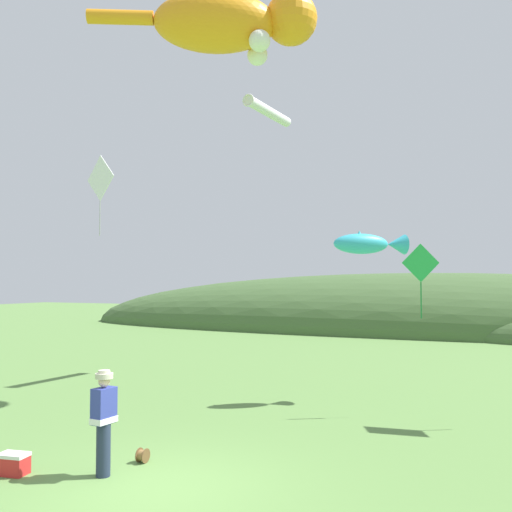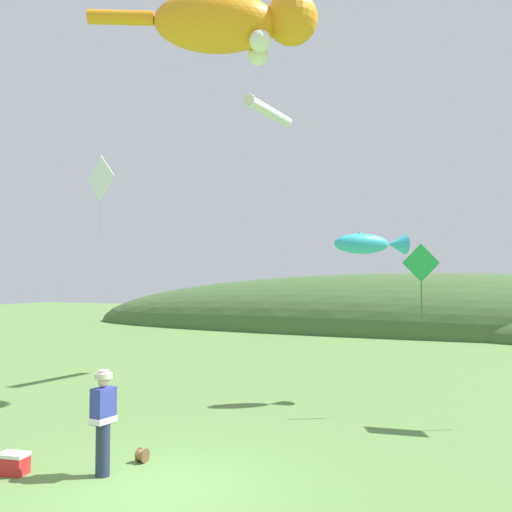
{
  "view_description": "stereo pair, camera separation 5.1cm",
  "coord_description": "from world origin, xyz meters",
  "px_view_note": "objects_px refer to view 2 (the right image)",
  "views": [
    {
      "loc": [
        5.13,
        -7.76,
        3.29
      ],
      "look_at": [
        0.0,
        4.0,
        3.85
      ],
      "focal_mm": 40.0,
      "sensor_mm": 36.0,
      "label": 1
    },
    {
      "loc": [
        5.18,
        -7.74,
        3.29
      ],
      "look_at": [
        0.0,
        4.0,
        3.85
      ],
      "focal_mm": 40.0,
      "sensor_mm": 36.0,
      "label": 2
    }
  ],
  "objects_px": {
    "kite_fish_windsock": "(369,244)",
    "kite_diamond_white": "(101,179)",
    "festival_attendant": "(103,419)",
    "kite_diamond_green": "(421,264)",
    "picnic_cooler": "(13,463)",
    "kite_spool": "(142,455)",
    "kite_giant_cat": "(232,23)",
    "kite_tube_streamer": "(269,112)"
  },
  "relations": [
    {
      "from": "picnic_cooler",
      "to": "kite_diamond_white",
      "type": "xyz_separation_m",
      "value": [
        -1.79,
        4.41,
        5.74
      ]
    },
    {
      "from": "kite_tube_streamer",
      "to": "kite_diamond_white",
      "type": "distance_m",
      "value": 7.9
    },
    {
      "from": "kite_tube_streamer",
      "to": "kite_diamond_green",
      "type": "relative_size",
      "value": 1.65
    },
    {
      "from": "kite_fish_windsock",
      "to": "kite_diamond_green",
      "type": "xyz_separation_m",
      "value": [
        1.51,
        -1.02,
        -0.6
      ]
    },
    {
      "from": "kite_giant_cat",
      "to": "kite_diamond_white",
      "type": "xyz_separation_m",
      "value": [
        -2.37,
        -2.84,
        -4.85
      ]
    },
    {
      "from": "kite_spool",
      "to": "picnic_cooler",
      "type": "height_order",
      "value": "picnic_cooler"
    },
    {
      "from": "festival_attendant",
      "to": "kite_fish_windsock",
      "type": "xyz_separation_m",
      "value": [
        2.84,
        7.74,
        3.36
      ]
    },
    {
      "from": "festival_attendant",
      "to": "kite_spool",
      "type": "bearing_deg",
      "value": 77.61
    },
    {
      "from": "picnic_cooler",
      "to": "festival_attendant",
      "type": "bearing_deg",
      "value": 20.46
    },
    {
      "from": "festival_attendant",
      "to": "kite_diamond_white",
      "type": "distance_m",
      "value": 7.08
    },
    {
      "from": "kite_giant_cat",
      "to": "kite_diamond_white",
      "type": "bearing_deg",
      "value": -129.87
    },
    {
      "from": "picnic_cooler",
      "to": "kite_diamond_white",
      "type": "height_order",
      "value": "kite_diamond_white"
    },
    {
      "from": "kite_fish_windsock",
      "to": "kite_tube_streamer",
      "type": "bearing_deg",
      "value": 144.76
    },
    {
      "from": "kite_tube_streamer",
      "to": "kite_diamond_white",
      "type": "relative_size",
      "value": 1.48
    },
    {
      "from": "festival_attendant",
      "to": "kite_diamond_white",
      "type": "height_order",
      "value": "kite_diamond_white"
    },
    {
      "from": "kite_diamond_green",
      "to": "festival_attendant",
      "type": "bearing_deg",
      "value": -122.95
    },
    {
      "from": "kite_fish_windsock",
      "to": "kite_diamond_white",
      "type": "bearing_deg",
      "value": -147.54
    },
    {
      "from": "picnic_cooler",
      "to": "kite_giant_cat",
      "type": "distance_m",
      "value": 12.85
    },
    {
      "from": "kite_diamond_white",
      "to": "kite_tube_streamer",
      "type": "bearing_deg",
      "value": 74.83
    },
    {
      "from": "kite_spool",
      "to": "festival_attendant",
      "type": "bearing_deg",
      "value": -102.39
    },
    {
      "from": "festival_attendant",
      "to": "kite_spool",
      "type": "height_order",
      "value": "festival_attendant"
    },
    {
      "from": "kite_spool",
      "to": "kite_diamond_green",
      "type": "distance_m",
      "value": 8.02
    },
    {
      "from": "picnic_cooler",
      "to": "kite_diamond_green",
      "type": "xyz_separation_m",
      "value": [
        5.82,
        7.26,
        3.53
      ]
    },
    {
      "from": "kite_fish_windsock",
      "to": "kite_giant_cat",
      "type": "bearing_deg",
      "value": -164.46
    },
    {
      "from": "kite_diamond_white",
      "to": "picnic_cooler",
      "type": "bearing_deg",
      "value": -67.87
    },
    {
      "from": "kite_diamond_green",
      "to": "kite_tube_streamer",
      "type": "bearing_deg",
      "value": 145.09
    },
    {
      "from": "festival_attendant",
      "to": "kite_diamond_green",
      "type": "relative_size",
      "value": 0.95
    },
    {
      "from": "festival_attendant",
      "to": "kite_giant_cat",
      "type": "distance_m",
      "value": 11.92
    },
    {
      "from": "kite_diamond_white",
      "to": "kite_fish_windsock",
      "type": "bearing_deg",
      "value": 32.46
    },
    {
      "from": "picnic_cooler",
      "to": "kite_diamond_green",
      "type": "bearing_deg",
      "value": 51.32
    },
    {
      "from": "kite_tube_streamer",
      "to": "kite_diamond_white",
      "type": "bearing_deg",
      "value": -105.17
    },
    {
      "from": "kite_spool",
      "to": "picnic_cooler",
      "type": "relative_size",
      "value": 0.48
    },
    {
      "from": "kite_giant_cat",
      "to": "kite_tube_streamer",
      "type": "height_order",
      "value": "kite_giant_cat"
    },
    {
      "from": "kite_spool",
      "to": "kite_diamond_green",
      "type": "height_order",
      "value": "kite_diamond_green"
    },
    {
      "from": "kite_fish_windsock",
      "to": "kite_diamond_white",
      "type": "height_order",
      "value": "kite_diamond_white"
    },
    {
      "from": "kite_diamond_green",
      "to": "kite_diamond_white",
      "type": "bearing_deg",
      "value": -159.41
    },
    {
      "from": "kite_diamond_green",
      "to": "kite_fish_windsock",
      "type": "bearing_deg",
      "value": 146.02
    },
    {
      "from": "kite_giant_cat",
      "to": "kite_spool",
      "type": "bearing_deg",
      "value": -79.61
    },
    {
      "from": "festival_attendant",
      "to": "kite_tube_streamer",
      "type": "height_order",
      "value": "kite_tube_streamer"
    },
    {
      "from": "kite_diamond_white",
      "to": "kite_spool",
      "type": "bearing_deg",
      "value": -40.96
    },
    {
      "from": "kite_fish_windsock",
      "to": "kite_diamond_green",
      "type": "bearing_deg",
      "value": -33.98
    },
    {
      "from": "festival_attendant",
      "to": "kite_diamond_green",
      "type": "distance_m",
      "value": 8.47
    }
  ]
}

